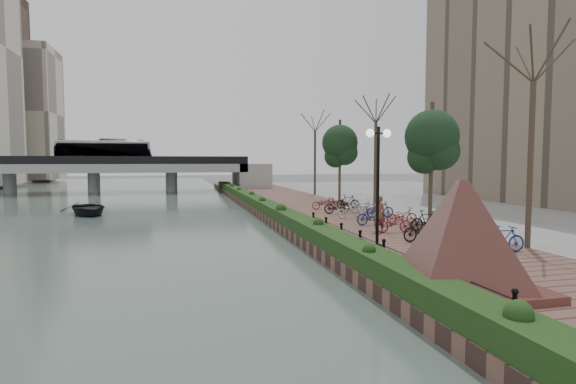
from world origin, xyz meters
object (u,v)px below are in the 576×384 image
object	(u,v)px
lamppost	(378,160)
pedestrian	(379,214)
granite_monument	(461,235)
motorcycle	(444,254)
boat	(88,208)

from	to	relation	value
lamppost	pedestrian	distance (m)	4.50
granite_monument	lamppost	bearing A→B (deg)	86.10
granite_monument	lamppost	size ratio (longest dim) A/B	1.15
motorcycle	boat	xyz separation A→B (m)	(-14.38, 22.10, -0.45)
pedestrian	boat	distance (m)	21.61
granite_monument	pedestrian	distance (m)	9.48
lamppost	boat	world-z (taller)	lamppost
lamppost	granite_monument	bearing A→B (deg)	-93.90
motorcycle	granite_monument	bearing A→B (deg)	-95.97
granite_monument	boat	xyz separation A→B (m)	(-13.43, 24.30, -1.47)
lamppost	boat	size ratio (longest dim) A/B	1.02
boat	motorcycle	bearing A→B (deg)	-76.39
lamppost	motorcycle	xyz separation A→B (m)	(0.55, -3.70, -2.95)
granite_monument	motorcycle	distance (m)	2.60
lamppost	pedestrian	world-z (taller)	lamppost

